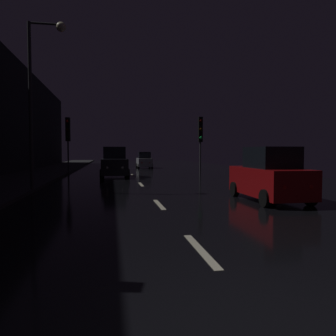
{
  "coord_description": "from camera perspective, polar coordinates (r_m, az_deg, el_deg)",
  "views": [
    {
      "loc": [
        -1.65,
        -2.93,
        1.87
      ],
      "look_at": [
        1.13,
        13.13,
        1.06
      ],
      "focal_mm": 35.06,
      "sensor_mm": 36.0,
      "label": 1
    }
  ],
  "objects": [
    {
      "name": "traffic_light_far_left",
      "position": [
        27.6,
        -17.02,
        5.75
      ],
      "size": [
        0.37,
        0.48,
        4.61
      ],
      "rotation": [
        0.0,
        0.0,
        -1.77
      ],
      "color": "#38383A",
      "rests_on": "ground"
    },
    {
      "name": "car_parked_right_near",
      "position": [
        13.04,
        17.23,
        -1.37
      ],
      "size": [
        1.88,
        4.06,
        2.05
      ],
      "rotation": [
        0.0,
        0.0,
        1.57
      ],
      "color": "maroon",
      "rests_on": "ground"
    },
    {
      "name": "car_approaching_headlights",
      "position": [
        24.45,
        -9.29,
        0.82
      ],
      "size": [
        2.04,
        4.41,
        2.22
      ],
      "rotation": [
        0.0,
        0.0,
        -1.57
      ],
      "color": "black",
      "rests_on": "ground"
    },
    {
      "name": "streetlamp_overhead",
      "position": [
        16.58,
        -21.36,
        13.96
      ],
      "size": [
        1.7,
        0.44,
        7.81
      ],
      "color": "#2D2D30",
      "rests_on": "ground"
    },
    {
      "name": "ground",
      "position": [
        27.54,
        -6.36,
        -1.07
      ],
      "size": [
        27.14,
        84.0,
        0.02
      ],
      "primitive_type": "cube",
      "color": "black"
    },
    {
      "name": "car_distant_taillights",
      "position": [
        37.47,
        -4.16,
        1.28
      ],
      "size": [
        1.69,
        3.66,
        1.84
      ],
      "rotation": [
        0.0,
        0.0,
        1.57
      ],
      "color": "#A5A8AD",
      "rests_on": "ground"
    },
    {
      "name": "traffic_light_far_right",
      "position": [
        25.27,
        5.66,
        5.96
      ],
      "size": [
        0.32,
        0.46,
        4.51
      ],
      "rotation": [
        0.0,
        0.0,
        -1.61
      ],
      "color": "#38383A",
      "rests_on": "ground"
    },
    {
      "name": "lane_centerline",
      "position": [
        15.67,
        -3.71,
        -3.97
      ],
      "size": [
        0.16,
        22.33,
        0.01
      ],
      "color": "beige",
      "rests_on": "ground"
    },
    {
      "name": "sidewalk_left",
      "position": [
        28.07,
        -21.56,
        -1.01
      ],
      "size": [
        4.4,
        84.0,
        0.15
      ],
      "primitive_type": "cube",
      "color": "#28282B",
      "rests_on": "ground"
    }
  ]
}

